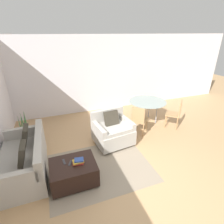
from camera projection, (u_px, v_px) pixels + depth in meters
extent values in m
plane|color=tan|center=(138.00, 182.00, 3.60)|extent=(20.00, 20.00, 0.00)
cube|color=white|center=(90.00, 75.00, 6.32)|extent=(12.00, 0.06, 2.75)
cube|color=gray|center=(100.00, 167.00, 3.98)|extent=(2.26, 1.72, 0.00)
cube|color=brown|center=(108.00, 184.00, 3.54)|extent=(2.21, 0.06, 0.00)
cube|color=brown|center=(102.00, 172.00, 3.83)|extent=(2.21, 0.06, 0.00)
cube|color=brown|center=(98.00, 162.00, 4.12)|extent=(2.21, 0.06, 0.00)
cube|color=brown|center=(94.00, 154.00, 4.41)|extent=(2.21, 0.06, 0.00)
cube|color=#B2ADA3|center=(23.00, 164.00, 3.77)|extent=(0.93, 1.74, 0.42)
cube|color=#B2ADA3|center=(40.00, 145.00, 3.72)|extent=(0.14, 1.74, 0.40)
cube|color=#B2ADA3|center=(23.00, 132.00, 4.32)|extent=(0.85, 0.12, 0.26)
cube|color=#B2ADA3|center=(15.00, 180.00, 2.93)|extent=(0.85, 0.12, 0.26)
cube|color=#383328|center=(25.00, 135.00, 3.93)|extent=(0.19, 0.40, 0.41)
cube|color=#383328|center=(22.00, 153.00, 3.33)|extent=(0.19, 0.40, 0.41)
cube|color=#B2ADA3|center=(113.00, 135.00, 4.74)|extent=(1.05, 0.95, 0.40)
cube|color=#B2ADA3|center=(114.00, 128.00, 4.61)|extent=(0.80, 0.80, 0.10)
cube|color=#B2ADA3|center=(107.00, 116.00, 4.86)|extent=(0.96, 0.24, 0.43)
cube|color=#B2ADA3|center=(99.00, 129.00, 4.44)|extent=(0.21, 0.78, 0.20)
cube|color=#B2ADA3|center=(127.00, 122.00, 4.79)|extent=(0.21, 0.78, 0.20)
cylinder|color=brown|center=(105.00, 153.00, 4.40)|extent=(0.05, 0.05, 0.06)
cylinder|color=brown|center=(132.00, 145.00, 4.73)|extent=(0.05, 0.05, 0.06)
cylinder|color=brown|center=(95.00, 140.00, 4.95)|extent=(0.05, 0.05, 0.06)
cylinder|color=brown|center=(120.00, 133.00, 5.28)|extent=(0.05, 0.05, 0.06)
cube|color=#383328|center=(111.00, 118.00, 4.63)|extent=(0.40, 0.26, 0.39)
cube|color=black|center=(74.00, 172.00, 3.51)|extent=(0.90, 0.70, 0.41)
cylinder|color=black|center=(56.00, 198.00, 3.23)|extent=(0.04, 0.04, 0.04)
cylinder|color=black|center=(97.00, 186.00, 3.48)|extent=(0.04, 0.04, 0.04)
cylinder|color=black|center=(54.00, 175.00, 3.74)|extent=(0.04, 0.04, 0.04)
cylinder|color=black|center=(90.00, 166.00, 3.99)|extent=(0.04, 0.04, 0.04)
cube|color=#B72D28|center=(78.00, 163.00, 3.43)|extent=(0.23, 0.16, 0.03)
cube|color=gold|center=(78.00, 161.00, 3.43)|extent=(0.21, 0.15, 0.02)
cube|color=#2D478C|center=(79.00, 160.00, 3.42)|extent=(0.20, 0.16, 0.03)
cube|color=#333338|center=(64.00, 162.00, 3.48)|extent=(0.06, 0.17, 0.01)
cube|color=#333338|center=(70.00, 163.00, 3.44)|extent=(0.10, 0.16, 0.01)
cylinder|color=brown|center=(26.00, 137.00, 4.87)|extent=(0.42, 0.42, 0.29)
cylinder|color=black|center=(25.00, 133.00, 4.81)|extent=(0.39, 0.39, 0.02)
cone|color=#387A42|center=(26.00, 122.00, 4.71)|extent=(0.05, 0.06, 0.60)
cone|color=#387A42|center=(25.00, 121.00, 4.75)|extent=(0.09, 0.06, 0.65)
cone|color=#387A42|center=(22.00, 124.00, 4.73)|extent=(0.09, 0.08, 0.50)
cone|color=#387A42|center=(20.00, 125.00, 4.62)|extent=(0.07, 0.08, 0.55)
cone|color=#387A42|center=(23.00, 123.00, 4.64)|extent=(0.09, 0.05, 0.64)
cylinder|color=#8C9E99|center=(148.00, 101.00, 5.74)|extent=(1.22, 1.22, 0.01)
cylinder|color=#99999E|center=(144.00, 115.00, 5.62)|extent=(0.04, 0.04, 0.72)
cylinder|color=#99999E|center=(157.00, 113.00, 5.77)|extent=(0.04, 0.04, 0.72)
cylinder|color=#99999E|center=(137.00, 110.00, 6.02)|extent=(0.04, 0.04, 0.72)
cylinder|color=#99999E|center=(149.00, 108.00, 6.17)|extent=(0.04, 0.04, 0.72)
cube|color=tan|center=(140.00, 120.00, 5.17)|extent=(0.59, 0.59, 0.03)
cube|color=tan|center=(138.00, 115.00, 4.91)|extent=(0.29, 0.29, 0.45)
cylinder|color=tan|center=(146.00, 125.00, 5.34)|extent=(0.03, 0.03, 0.42)
cylinder|color=tan|center=(135.00, 123.00, 5.48)|extent=(0.03, 0.03, 0.42)
cylinder|color=tan|center=(143.00, 131.00, 5.05)|extent=(0.03, 0.03, 0.42)
cylinder|color=tan|center=(131.00, 128.00, 5.18)|extent=(0.03, 0.03, 0.42)
cube|color=tan|center=(173.00, 114.00, 5.54)|extent=(0.59, 0.59, 0.03)
cube|color=tan|center=(180.00, 108.00, 5.37)|extent=(0.29, 0.29, 0.45)
cylinder|color=tan|center=(167.00, 117.00, 5.85)|extent=(0.03, 0.03, 0.42)
cylinder|color=tan|center=(165.00, 122.00, 5.56)|extent=(0.03, 0.03, 0.42)
cylinder|color=tan|center=(178.00, 119.00, 5.72)|extent=(0.03, 0.03, 0.42)
cylinder|color=tan|center=(177.00, 124.00, 5.42)|extent=(0.03, 0.03, 0.42)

